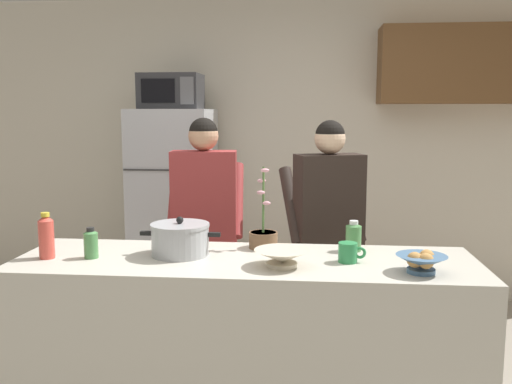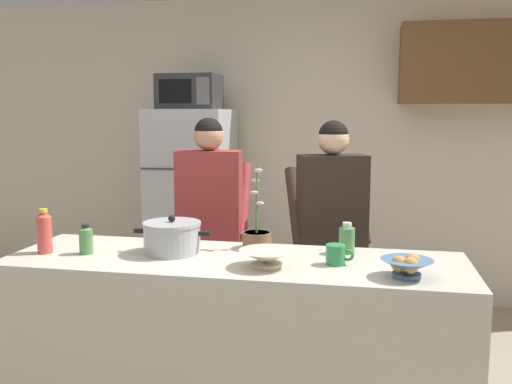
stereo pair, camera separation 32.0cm
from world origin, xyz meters
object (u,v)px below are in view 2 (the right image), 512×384
(bread_bowl, at_px, (407,266))
(bottle_near_edge, at_px, (44,232))
(bottle_mid_counter, at_px, (347,238))
(person_by_sink, at_px, (331,221))
(refrigerator, at_px, (192,208))
(empty_bowl, at_px, (267,257))
(person_near_pot, at_px, (210,213))
(microwave, at_px, (190,92))
(potted_orchid, at_px, (257,236))
(bottle_far_corner, at_px, (86,239))
(cooking_pot, at_px, (172,237))
(coffee_mug, at_px, (336,255))

(bread_bowl, xyz_separation_m, bottle_near_edge, (-1.77, 0.09, 0.06))
(bottle_near_edge, height_order, bottle_mid_counter, bottle_near_edge)
(person_by_sink, height_order, bread_bowl, person_by_sink)
(refrigerator, xyz_separation_m, empty_bowl, (0.99, -1.98, 0.14))
(refrigerator, xyz_separation_m, person_near_pot, (0.45, -1.05, 0.16))
(microwave, relative_size, potted_orchid, 1.12)
(bottle_far_corner, bearing_deg, microwave, 91.65)
(empty_bowl, bearing_deg, bottle_far_corner, 175.93)
(microwave, xyz_separation_m, empty_bowl, (0.99, -1.95, -0.83))
(empty_bowl, height_order, bottle_mid_counter, bottle_mid_counter)
(bottle_near_edge, bearing_deg, empty_bowl, -2.13)
(cooking_pot, relative_size, coffee_mug, 3.09)
(bread_bowl, xyz_separation_m, bottle_far_corner, (-1.55, 0.11, 0.02))
(bottle_near_edge, bearing_deg, person_near_pot, 55.37)
(coffee_mug, relative_size, empty_bowl, 0.51)
(cooking_pot, relative_size, bread_bowl, 1.80)
(cooking_pot, height_order, bottle_near_edge, bottle_near_edge)
(cooking_pot, height_order, bread_bowl, cooking_pot)
(microwave, height_order, bottle_far_corner, microwave)
(person_by_sink, distance_m, coffee_mug, 0.78)
(refrigerator, relative_size, person_near_pot, 1.04)
(bottle_far_corner, bearing_deg, cooking_pot, 13.30)
(bottle_near_edge, bearing_deg, bread_bowl, -2.91)
(person_near_pot, relative_size, bottle_mid_counter, 10.09)
(person_near_pot, bearing_deg, bottle_mid_counter, -34.02)
(cooking_pot, relative_size, empty_bowl, 1.57)
(bottle_mid_counter, xyz_separation_m, potted_orchid, (-0.47, 0.02, -0.01))
(person_by_sink, distance_m, potted_orchid, 0.64)
(refrigerator, bearing_deg, person_near_pot, -66.59)
(microwave, bearing_deg, coffee_mug, -54.91)
(coffee_mug, bearing_deg, person_near_pot, 135.76)
(potted_orchid, bearing_deg, bottle_far_corner, -160.96)
(person_by_sink, height_order, bottle_mid_counter, person_by_sink)
(bottle_mid_counter, bearing_deg, bread_bowl, -54.64)
(cooking_pot, bearing_deg, bottle_mid_counter, 10.81)
(refrigerator, distance_m, cooking_pot, 1.88)
(coffee_mug, bearing_deg, empty_bowl, -161.26)
(microwave, xyz_separation_m, bottle_far_corner, (0.05, -1.89, -0.80))
(person_near_pot, xyz_separation_m, potted_orchid, (0.42, -0.58, -0.01))
(microwave, relative_size, bottle_mid_counter, 3.04)
(coffee_mug, height_order, bread_bowl, bread_bowl)
(person_by_sink, bearing_deg, bottle_far_corner, -145.16)
(cooking_pot, bearing_deg, microwave, 104.84)
(potted_orchid, bearing_deg, empty_bowl, -71.87)
(person_near_pot, relative_size, bottle_near_edge, 7.05)
(empty_bowl, relative_size, bottle_near_edge, 1.14)
(empty_bowl, bearing_deg, bottle_mid_counter, 43.30)
(bottle_far_corner, xyz_separation_m, potted_orchid, (0.82, 0.28, -0.01))
(empty_bowl, xyz_separation_m, bottle_near_edge, (-1.15, 0.04, 0.06))
(person_near_pot, relative_size, cooking_pot, 3.95)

